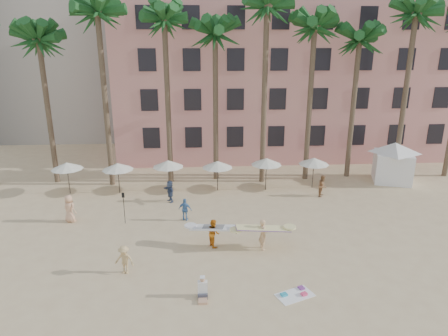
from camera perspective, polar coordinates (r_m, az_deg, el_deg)
ground at (r=22.05m, az=3.28°, el=-14.75°), size 120.00×120.00×0.00m
pink_hotel at (r=45.60m, az=8.58°, el=12.69°), size 35.00×14.00×16.00m
palm_row at (r=33.61m, az=1.48°, el=19.64°), size 44.40×5.40×16.30m
umbrella_row at (r=32.39m, az=-4.48°, el=0.60°), size 22.50×2.70×2.73m
cabana at (r=37.66m, az=23.06°, el=1.24°), size 5.65×5.65×3.50m
beach_towel at (r=20.71m, az=10.16°, el=-17.30°), size 2.05×1.61×0.14m
carrier_yellow at (r=23.88m, az=5.59°, el=-9.17°), size 3.24×0.92×1.91m
carrier_white at (r=24.18m, az=-1.53°, el=-9.10°), size 2.91×1.42×1.72m
beachgoers at (r=28.04m, az=-6.84°, el=-5.44°), size 19.66×11.28×1.93m
paddle at (r=27.63m, az=-14.13°, el=-5.01°), size 0.18×0.04×2.23m
seated_man at (r=20.06m, az=-3.06°, el=-17.10°), size 0.48×0.84×1.09m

